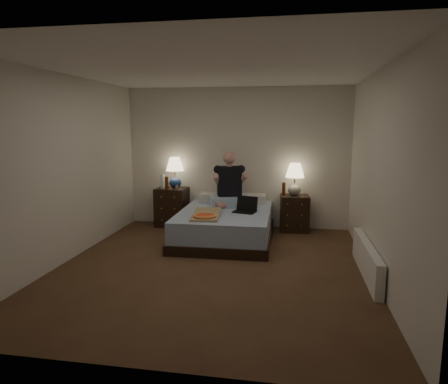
% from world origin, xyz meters
% --- Properties ---
extents(floor, '(4.00, 4.50, 0.00)m').
position_xyz_m(floor, '(0.00, 0.00, 0.00)').
color(floor, brown).
rests_on(floor, ground).
extents(ceiling, '(4.00, 4.50, 0.00)m').
position_xyz_m(ceiling, '(0.00, 0.00, 2.50)').
color(ceiling, white).
rests_on(ceiling, ground).
extents(wall_back, '(4.00, 0.00, 2.50)m').
position_xyz_m(wall_back, '(0.00, 2.25, 1.25)').
color(wall_back, silver).
rests_on(wall_back, ground).
extents(wall_front, '(4.00, 0.00, 2.50)m').
position_xyz_m(wall_front, '(0.00, -2.25, 1.25)').
color(wall_front, silver).
rests_on(wall_front, ground).
extents(wall_left, '(0.00, 4.50, 2.50)m').
position_xyz_m(wall_left, '(-2.00, 0.00, 1.25)').
color(wall_left, silver).
rests_on(wall_left, ground).
extents(wall_right, '(0.00, 4.50, 2.50)m').
position_xyz_m(wall_right, '(2.00, 0.00, 1.25)').
color(wall_right, silver).
rests_on(wall_right, ground).
extents(bed, '(1.45, 1.92, 0.48)m').
position_xyz_m(bed, '(-0.05, 1.30, 0.24)').
color(bed, '#5778AE').
rests_on(bed, floor).
extents(nightstand_left, '(0.57, 0.52, 0.70)m').
position_xyz_m(nightstand_left, '(-1.16, 2.05, 0.35)').
color(nightstand_left, black).
rests_on(nightstand_left, floor).
extents(nightstand_right, '(0.52, 0.47, 0.63)m').
position_xyz_m(nightstand_right, '(1.05, 2.05, 0.31)').
color(nightstand_right, black).
rests_on(nightstand_right, floor).
extents(lamp_left, '(0.40, 0.40, 0.56)m').
position_xyz_m(lamp_left, '(-1.10, 2.05, 0.98)').
color(lamp_left, navy).
rests_on(lamp_left, nightstand_left).
extents(lamp_right, '(0.38, 0.38, 0.56)m').
position_xyz_m(lamp_right, '(1.04, 2.05, 0.91)').
color(lamp_right, gray).
rests_on(lamp_right, nightstand_right).
extents(water_bottle, '(0.07, 0.07, 0.25)m').
position_xyz_m(water_bottle, '(-1.32, 1.99, 0.83)').
color(water_bottle, white).
rests_on(water_bottle, nightstand_left).
extents(soda_can, '(0.07, 0.07, 0.10)m').
position_xyz_m(soda_can, '(-1.06, 1.99, 0.75)').
color(soda_can, beige).
rests_on(soda_can, nightstand_left).
extents(beer_bottle_left, '(0.06, 0.06, 0.23)m').
position_xyz_m(beer_bottle_left, '(-1.20, 1.87, 0.82)').
color(beer_bottle_left, '#5A2A0C').
rests_on(beer_bottle_left, nightstand_left).
extents(beer_bottle_right, '(0.06, 0.06, 0.23)m').
position_xyz_m(beer_bottle_right, '(0.86, 2.01, 0.74)').
color(beer_bottle_right, '#51230B').
rests_on(beer_bottle_right, nightstand_right).
extents(person, '(0.78, 0.69, 0.93)m').
position_xyz_m(person, '(-0.04, 1.72, 0.94)').
color(person, black).
rests_on(person, bed).
extents(laptop, '(0.40, 0.35, 0.24)m').
position_xyz_m(laptop, '(0.27, 1.24, 0.60)').
color(laptop, black).
rests_on(laptop, bed).
extents(pizza_box, '(0.47, 0.80, 0.08)m').
position_xyz_m(pizza_box, '(-0.25, 0.68, 0.52)').
color(pizza_box, tan).
rests_on(pizza_box, bed).
extents(radiator, '(0.10, 1.60, 0.40)m').
position_xyz_m(radiator, '(1.93, 0.06, 0.20)').
color(radiator, white).
rests_on(radiator, floor).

